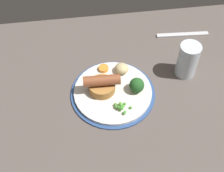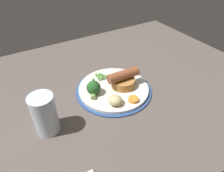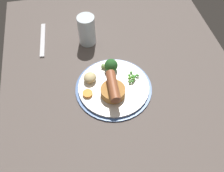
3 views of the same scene
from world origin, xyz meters
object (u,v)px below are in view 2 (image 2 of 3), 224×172
pea_pile (100,76)px  carrot_slice_2 (133,99)px  broccoli_floret_near (94,88)px  drinking_glass (45,114)px  potato_chunk_1 (115,100)px  sausage_pudding (123,80)px  dinner_plate (113,89)px

pea_pile → carrot_slice_2: 15.56cm
broccoli_floret_near → drinking_glass: (16.40, 5.64, 2.15)cm
potato_chunk_1 → carrot_slice_2: (-5.45, 1.60, -0.95)cm
pea_pile → potato_chunk_1: potato_chunk_1 is taller
sausage_pudding → potato_chunk_1: size_ratio=2.52×
carrot_slice_2 → pea_pile: bearing=-77.8°
sausage_pudding → pea_pile: (4.63, -7.35, -1.42)cm
broccoli_floret_near → drinking_glass: drinking_glass is taller
sausage_pudding → drinking_glass: size_ratio=0.94×
pea_pile → dinner_plate: bearing=102.7°
drinking_glass → sausage_pudding: bearing=-170.7°
dinner_plate → broccoli_floret_near: (6.87, -0.45, 2.96)cm
sausage_pudding → potato_chunk_1: 9.30cm
potato_chunk_1 → drinking_glass: 19.94cm
sausage_pudding → carrot_slice_2: 8.21cm
pea_pile → potato_chunk_1: (2.17, 13.60, 0.38)cm
dinner_plate → carrot_slice_2: carrot_slice_2 is taller
sausage_pudding → potato_chunk_1: bearing=44.7°
potato_chunk_1 → carrot_slice_2: potato_chunk_1 is taller
dinner_plate → potato_chunk_1: 8.30cm
potato_chunk_1 → dinner_plate: bearing=-117.1°
pea_pile → broccoli_floret_near: size_ratio=0.86×
sausage_pudding → drinking_glass: (26.45, 4.34, 1.80)cm
dinner_plate → drinking_glass: (23.27, 5.19, 5.11)cm
drinking_glass → potato_chunk_1: bearing=174.4°
pea_pile → potato_chunk_1: bearing=80.9°
sausage_pudding → broccoli_floret_near: 10.13cm
broccoli_floret_near → carrot_slice_2: (-8.69, 9.15, -1.64)cm
pea_pile → potato_chunk_1: size_ratio=1.11×
broccoli_floret_near → potato_chunk_1: size_ratio=1.29×
potato_chunk_1 → drinking_glass: (19.64, -1.91, 2.84)cm
pea_pile → drinking_glass: size_ratio=0.41×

